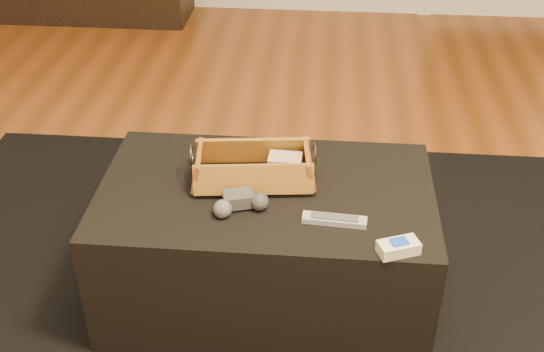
# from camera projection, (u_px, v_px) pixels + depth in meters

# --- Properties ---
(floor) EXTENTS (5.00, 5.50, 0.01)m
(floor) POSITION_uv_depth(u_px,v_px,m) (244.00, 295.00, 2.27)
(floor) COLOR brown
(floor) RESTS_ON ground
(baseboard) EXTENTS (5.00, 0.04, 0.12)m
(baseboard) POSITION_uv_depth(u_px,v_px,m) (294.00, 0.00, 4.50)
(baseboard) COLOR white
(baseboard) RESTS_ON floor
(area_rug) EXTENTS (2.60, 2.00, 0.01)m
(area_rug) POSITION_uv_depth(u_px,v_px,m) (265.00, 305.00, 2.22)
(area_rug) COLOR black
(area_rug) RESTS_ON floor
(ottoman) EXTENTS (1.00, 0.60, 0.42)m
(ottoman) POSITION_uv_depth(u_px,v_px,m) (266.00, 243.00, 2.14)
(ottoman) COLOR black
(ottoman) RESTS_ON area_rug
(tv_remote) EXTENTS (0.20, 0.08, 0.02)m
(tv_remote) POSITION_uv_depth(u_px,v_px,m) (247.00, 177.00, 2.04)
(tv_remote) COLOR black
(tv_remote) RESTS_ON wicker_basket
(cloth_bundle) EXTENTS (0.10, 0.07, 0.06)m
(cloth_bundle) POSITION_uv_depth(u_px,v_px,m) (285.00, 164.00, 2.07)
(cloth_bundle) COLOR tan
(cloth_bundle) RESTS_ON wicker_basket
(wicker_basket) EXTENTS (0.39, 0.23, 0.13)m
(wicker_basket) POSITION_uv_depth(u_px,v_px,m) (253.00, 169.00, 2.04)
(wicker_basket) COLOR #A95F26
(wicker_basket) RESTS_ON ottoman
(game_controller) EXTENTS (0.17, 0.12, 0.05)m
(game_controller) POSITION_uv_depth(u_px,v_px,m) (240.00, 203.00, 1.92)
(game_controller) COLOR #363538
(game_controller) RESTS_ON ottoman
(silver_remote) EXTENTS (0.18, 0.05, 0.02)m
(silver_remote) POSITION_uv_depth(u_px,v_px,m) (334.00, 220.00, 1.89)
(silver_remote) COLOR #A5A7AD
(silver_remote) RESTS_ON ottoman
(cream_gadget) EXTENTS (0.12, 0.09, 0.04)m
(cream_gadget) POSITION_uv_depth(u_px,v_px,m) (398.00, 247.00, 1.77)
(cream_gadget) COLOR beige
(cream_gadget) RESTS_ON ottoman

